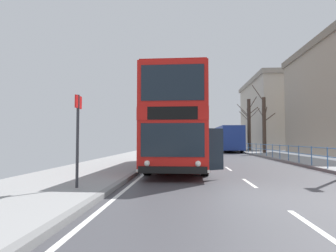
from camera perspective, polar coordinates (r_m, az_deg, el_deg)
The scene contains 8 objects.
ground at distance 7.59m, azimuth 14.87°, elevation -13.59°, with size 15.80×140.00×0.20m.
double_decker_bus_main at distance 14.71m, azimuth 2.19°, elevation 0.34°, with size 3.19×10.23×4.35m.
background_bus_far_lane at distance 36.38m, azimuth 11.79°, elevation -2.42°, with size 2.71×10.04×3.07m.
pedestrian_railing_far_kerb at distance 19.16m, azimuth 23.87°, elevation -4.56°, with size 0.05×28.81×0.99m.
bus_stop_sign_near at distance 8.37m, azimuth -17.68°, elevation -0.79°, with size 0.08×0.44×2.60m.
bare_tree_far_00 at distance 37.91m, azimuth 15.97°, elevation 0.42°, with size 2.94×1.93×6.78m.
bare_tree_far_01 at distance 31.30m, azimuth 18.75°, elevation 0.38°, with size 2.60×1.14×7.16m.
background_building_00 at distance 52.09m, azimuth 23.61°, elevation 2.21°, with size 14.30×17.57×11.56m.
Camera 1 is at (-2.15, -7.32, 1.47)m, focal length 30.34 mm.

